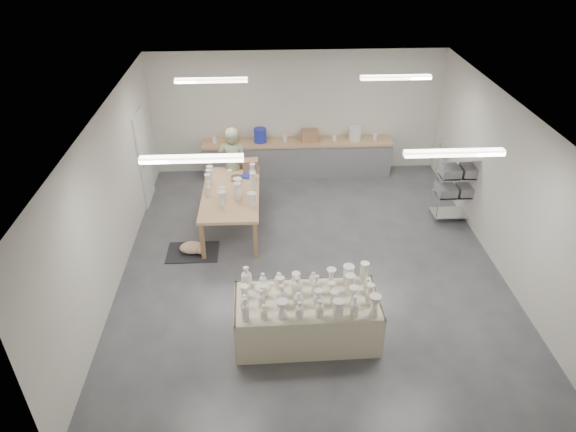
{
  "coord_description": "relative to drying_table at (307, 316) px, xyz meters",
  "views": [
    {
      "loc": [
        -0.83,
        -7.84,
        5.93
      ],
      "look_at": [
        -0.42,
        0.01,
        1.05
      ],
      "focal_mm": 32.0,
      "sensor_mm": 36.0,
      "label": 1
    }
  ],
  "objects": [
    {
      "name": "wire_shelf",
      "position": [
        3.43,
        3.35,
        0.48
      ],
      "size": [
        0.88,
        0.48,
        1.8
      ],
      "color": "silver",
      "rests_on": "ground"
    },
    {
      "name": "room",
      "position": [
        0.12,
        2.04,
        1.62
      ],
      "size": [
        8.0,
        8.02,
        3.0
      ],
      "color": "#424449",
      "rests_on": "ground"
    },
    {
      "name": "work_table",
      "position": [
        -1.24,
        3.33,
        0.43
      ],
      "size": [
        1.16,
        2.3,
        1.24
      ],
      "rotation": [
        0.0,
        0.0,
        -0.01
      ],
      "color": "tan",
      "rests_on": "ground"
    },
    {
      "name": "red_stool",
      "position": [
        -1.28,
        4.59,
        -0.18
      ],
      "size": [
        0.39,
        0.39,
        0.29
      ],
      "rotation": [
        0.0,
        0.0,
        -0.28
      ],
      "color": "red",
      "rests_on": "ground"
    },
    {
      "name": "back_counter",
      "position": [
        0.22,
        5.63,
        0.05
      ],
      "size": [
        4.6,
        0.6,
        1.24
      ],
      "color": "tan",
      "rests_on": "ground"
    },
    {
      "name": "rug",
      "position": [
        -2.05,
        2.38,
        -0.43
      ],
      "size": [
        1.0,
        0.7,
        0.02
      ],
      "primitive_type": "cube",
      "color": "black",
      "rests_on": "ground"
    },
    {
      "name": "cat",
      "position": [
        -2.02,
        2.37,
        -0.31
      ],
      "size": [
        0.56,
        0.45,
        0.21
      ],
      "rotation": [
        0.0,
        0.0,
        0.25
      ],
      "color": "white",
      "rests_on": "rug"
    },
    {
      "name": "potter",
      "position": [
        -1.28,
        4.32,
        0.47
      ],
      "size": [
        0.74,
        0.56,
        1.83
      ],
      "primitive_type": "imported",
      "rotation": [
        0.0,
        0.0,
        2.93
      ],
      "color": "gray",
      "rests_on": "ground"
    },
    {
      "name": "drying_table",
      "position": [
        0.0,
        0.0,
        0.0
      ],
      "size": [
        2.22,
        1.08,
        1.15
      ],
      "rotation": [
        0.0,
        0.0,
        0.01
      ],
      "color": "olive",
      "rests_on": "ground"
    }
  ]
}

